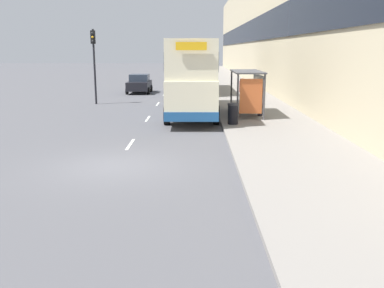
% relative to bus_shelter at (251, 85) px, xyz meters
% --- Properties ---
extents(ground_plane, '(220.00, 220.00, 0.00)m').
position_rel_bus_shelter_xyz_m(ground_plane, '(-5.77, -10.44, -1.88)').
color(ground_plane, '#515156').
extents(pavement, '(5.00, 93.00, 0.14)m').
position_rel_bus_shelter_xyz_m(pavement, '(0.73, 28.06, -1.81)').
color(pavement, gray).
rests_on(pavement, ground_plane).
extents(terrace_facade, '(3.10, 93.00, 13.00)m').
position_rel_bus_shelter_xyz_m(terrace_facade, '(4.72, 28.06, 4.62)').
color(terrace_facade, '#C6B793').
rests_on(terrace_facade, ground_plane).
extents(lane_mark_0, '(0.12, 2.00, 0.01)m').
position_rel_bus_shelter_xyz_m(lane_mark_0, '(-5.77, -7.10, -1.87)').
color(lane_mark_0, silver).
rests_on(lane_mark_0, ground_plane).
extents(lane_mark_1, '(0.12, 2.00, 0.01)m').
position_rel_bus_shelter_xyz_m(lane_mark_1, '(-5.77, -0.47, -1.87)').
color(lane_mark_1, silver).
rests_on(lane_mark_1, ground_plane).
extents(lane_mark_2, '(0.12, 2.00, 0.01)m').
position_rel_bus_shelter_xyz_m(lane_mark_2, '(-5.77, 6.17, -1.87)').
color(lane_mark_2, silver).
rests_on(lane_mark_2, ground_plane).
extents(lane_mark_3, '(0.12, 2.00, 0.01)m').
position_rel_bus_shelter_xyz_m(lane_mark_3, '(-5.77, 12.80, -1.87)').
color(lane_mark_3, silver).
rests_on(lane_mark_3, ground_plane).
extents(lane_mark_4, '(0.12, 2.00, 0.01)m').
position_rel_bus_shelter_xyz_m(lane_mark_4, '(-5.77, 19.43, -1.87)').
color(lane_mark_4, silver).
rests_on(lane_mark_4, ground_plane).
extents(lane_mark_5, '(0.12, 2.00, 0.01)m').
position_rel_bus_shelter_xyz_m(lane_mark_5, '(-5.77, 26.06, -1.87)').
color(lane_mark_5, silver).
rests_on(lane_mark_5, ground_plane).
extents(lane_mark_6, '(0.12, 2.00, 0.01)m').
position_rel_bus_shelter_xyz_m(lane_mark_6, '(-5.77, 32.69, -1.87)').
color(lane_mark_6, silver).
rests_on(lane_mark_6, ground_plane).
extents(lane_mark_7, '(0.12, 2.00, 0.01)m').
position_rel_bus_shelter_xyz_m(lane_mark_7, '(-5.77, 39.32, -1.87)').
color(lane_mark_7, silver).
rests_on(lane_mark_7, ground_plane).
extents(lane_mark_8, '(0.12, 2.00, 0.01)m').
position_rel_bus_shelter_xyz_m(lane_mark_8, '(-5.77, 45.95, -1.87)').
color(lane_mark_8, silver).
rests_on(lane_mark_8, ground_plane).
extents(bus_shelter, '(1.60, 4.20, 2.48)m').
position_rel_bus_shelter_xyz_m(bus_shelter, '(0.00, 0.00, 0.00)').
color(bus_shelter, '#4C4C51').
rests_on(bus_shelter, ground_plane).
extents(double_decker_bus_near, '(2.85, 11.27, 4.30)m').
position_rel_bus_shelter_xyz_m(double_decker_bus_near, '(-3.30, 1.17, 0.41)').
color(double_decker_bus_near, beige).
rests_on(double_decker_bus_near, ground_plane).
extents(double_decker_bus_ahead, '(2.85, 11.32, 4.30)m').
position_rel_bus_shelter_xyz_m(double_decker_bus_ahead, '(-3.10, 14.92, 0.41)').
color(double_decker_bus_ahead, beige).
rests_on(double_decker_bus_ahead, ground_plane).
extents(car_0, '(2.05, 4.00, 1.66)m').
position_rel_bus_shelter_xyz_m(car_0, '(-8.08, 14.23, -1.05)').
color(car_0, black).
rests_on(car_0, ground_plane).
extents(car_1, '(2.10, 4.08, 1.68)m').
position_rel_bus_shelter_xyz_m(car_1, '(-2.80, 30.16, -1.04)').
color(car_1, '#4C5156').
rests_on(car_1, ground_plane).
extents(pedestrian_at_shelter, '(0.35, 0.35, 1.76)m').
position_rel_bus_shelter_xyz_m(pedestrian_at_shelter, '(0.56, -0.19, -0.84)').
color(pedestrian_at_shelter, '#23232D').
rests_on(pedestrian_at_shelter, ground_plane).
extents(pedestrian_1, '(0.37, 0.37, 1.85)m').
position_rel_bus_shelter_xyz_m(pedestrian_1, '(0.04, 4.65, -0.79)').
color(pedestrian_1, '#23232D').
rests_on(pedestrian_1, ground_plane).
extents(litter_bin, '(0.55, 0.55, 1.05)m').
position_rel_bus_shelter_xyz_m(litter_bin, '(-1.22, -2.96, -1.21)').
color(litter_bin, black).
rests_on(litter_bin, ground_plane).
extents(traffic_light_far_kerb, '(0.30, 0.32, 5.18)m').
position_rel_bus_shelter_xyz_m(traffic_light_far_kerb, '(-10.17, 6.20, 1.60)').
color(traffic_light_far_kerb, black).
rests_on(traffic_light_far_kerb, ground_plane).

